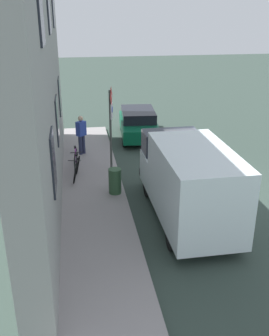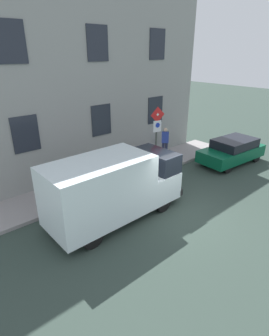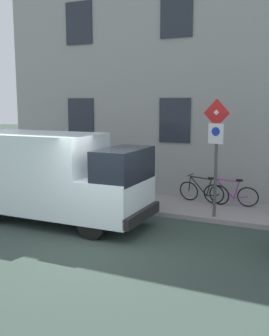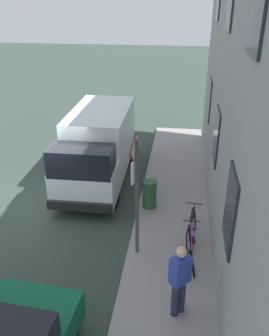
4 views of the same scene
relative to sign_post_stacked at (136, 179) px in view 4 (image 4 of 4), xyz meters
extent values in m
plane|color=#314038|center=(-3.16, 1.91, -2.29)|extent=(80.00, 80.00, 0.00)
cube|color=gray|center=(0.88, 1.91, -2.22)|extent=(2.20, 15.57, 0.14)
cube|color=gray|center=(2.33, 1.91, 2.00)|extent=(0.70, 13.57, 8.59)
cube|color=#232833|center=(1.96, -1.82, 0.46)|extent=(0.06, 1.10, 1.50)
cube|color=#232833|center=(1.96, 1.91, 0.46)|extent=(0.06, 1.10, 1.50)
cube|color=#232833|center=(1.96, 5.65, 0.46)|extent=(0.06, 1.10, 1.50)
cylinder|color=#474C47|center=(0.04, -0.01, -0.57)|extent=(0.09, 0.09, 3.16)
pyramid|color=silver|center=(-0.04, 0.01, 0.76)|extent=(0.14, 0.50, 0.50)
pyramid|color=red|center=(-0.04, 0.01, 0.76)|extent=(0.13, 0.55, 0.56)
cube|color=white|center=(-0.02, 0.01, 0.21)|extent=(0.13, 0.44, 0.56)
cylinder|color=#1933B2|center=(-0.05, 0.01, 0.27)|extent=(0.06, 0.24, 0.24)
cube|color=white|center=(-1.92, 4.73, -0.88)|extent=(2.05, 3.82, 2.18)
cube|color=white|center=(-1.89, 2.13, -1.42)|extent=(2.02, 1.42, 1.10)
cube|color=black|center=(-1.89, 1.92, -0.52)|extent=(1.93, 1.00, 0.84)
cube|color=black|center=(-1.88, 1.38, -1.79)|extent=(2.00, 0.19, 0.28)
cylinder|color=black|center=(-1.01, 2.38, -1.91)|extent=(0.23, 0.76, 0.76)
cylinder|color=black|center=(-2.77, 2.35, -1.91)|extent=(0.23, 0.76, 0.76)
cylinder|color=black|center=(-1.06, 5.70, -1.91)|extent=(0.23, 0.76, 0.76)
cylinder|color=black|center=(-2.81, 5.68, -1.91)|extent=(0.23, 0.76, 0.76)
torus|color=black|center=(1.41, 0.36, -1.82)|extent=(0.20, 0.67, 0.65)
torus|color=black|center=(1.46, -0.69, -1.82)|extent=(0.20, 0.67, 0.65)
cylinder|color=purple|center=(1.42, 0.02, -1.62)|extent=(0.06, 0.60, 0.60)
cylinder|color=purple|center=(1.43, -0.05, -1.34)|extent=(0.07, 0.73, 0.07)
cylinder|color=purple|center=(1.44, -0.34, -1.63)|extent=(0.04, 0.19, 0.55)
cylinder|color=purple|center=(1.45, -0.48, -1.86)|extent=(0.06, 0.43, 0.12)
cylinder|color=purple|center=(1.41, 0.33, -1.58)|extent=(0.04, 0.09, 0.50)
cube|color=black|center=(1.44, -0.42, -1.32)|extent=(0.09, 0.20, 0.06)
cylinder|color=#262626|center=(1.41, 0.31, -1.28)|extent=(0.46, 0.05, 0.03)
torus|color=black|center=(1.50, 1.22, -1.82)|extent=(0.24, 0.67, 0.66)
torus|color=black|center=(1.36, 0.18, -1.82)|extent=(0.24, 0.67, 0.66)
cylinder|color=black|center=(1.46, 0.89, -1.62)|extent=(0.11, 0.60, 0.60)
cylinder|color=black|center=(1.45, 0.81, -1.34)|extent=(0.13, 0.73, 0.07)
cylinder|color=black|center=(1.41, 0.53, -1.63)|extent=(0.06, 0.19, 0.55)
cylinder|color=black|center=(1.39, 0.39, -1.86)|extent=(0.09, 0.43, 0.12)
cylinder|color=black|center=(1.50, 1.20, -1.58)|extent=(0.05, 0.09, 0.50)
cube|color=black|center=(1.40, 0.45, -1.32)|extent=(0.11, 0.21, 0.06)
cylinder|color=#262626|center=(1.49, 1.17, -1.28)|extent=(0.46, 0.09, 0.03)
cylinder|color=#262B47|center=(1.08, -1.93, -1.73)|extent=(0.16, 0.16, 0.85)
cylinder|color=#262B47|center=(1.21, -1.81, -1.73)|extent=(0.16, 0.16, 0.85)
cube|color=#2C43A5|center=(1.15, -1.87, -0.99)|extent=(0.47, 0.46, 0.62)
sphere|color=beige|center=(1.15, -1.87, -0.54)|extent=(0.22, 0.22, 0.22)
cylinder|color=#2D5133|center=(0.14, 2.25, -1.70)|extent=(0.44, 0.44, 0.90)
camera|label=1|loc=(1.38, 14.59, 3.95)|focal=41.93mm
camera|label=2|loc=(-9.13, 9.32, 3.62)|focal=29.19mm
camera|label=3|loc=(-11.09, -2.75, 1.08)|focal=43.51mm
camera|label=4|loc=(0.99, -7.47, 3.98)|focal=38.45mm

